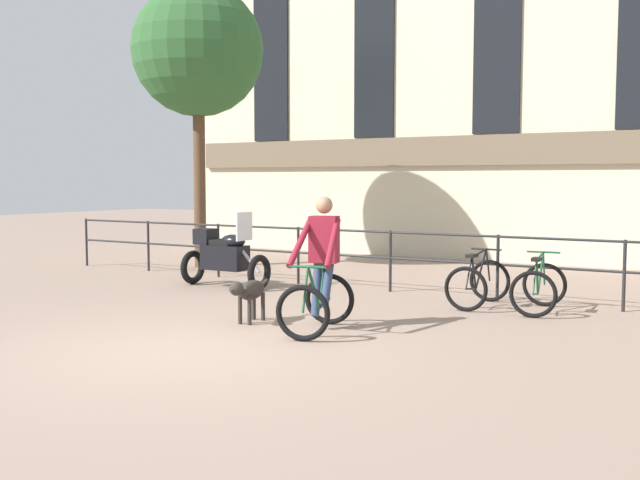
{
  "coord_description": "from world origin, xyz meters",
  "views": [
    {
      "loc": [
        5.57,
        -6.26,
        1.91
      ],
      "look_at": [
        0.02,
        2.86,
        1.05
      ],
      "focal_mm": 42.0,
      "sensor_mm": 36.0,
      "label": 1
    }
  ],
  "objects_px": {
    "dog": "(249,292)",
    "parked_motorcycle": "(224,256)",
    "cyclist_with_bike": "(320,271)",
    "parked_bicycle_near_lamp": "(478,283)",
    "parked_bicycle_mid_left": "(539,287)"
  },
  "relations": [
    {
      "from": "dog",
      "to": "parked_motorcycle",
      "type": "relative_size",
      "value": 0.59
    },
    {
      "from": "cyclist_with_bike",
      "to": "parked_bicycle_near_lamp",
      "type": "height_order",
      "value": "cyclist_with_bike"
    },
    {
      "from": "cyclist_with_bike",
      "to": "parked_bicycle_near_lamp",
      "type": "xyz_separation_m",
      "value": [
        1.1,
        2.78,
        -0.41
      ]
    },
    {
      "from": "parked_bicycle_near_lamp",
      "to": "parked_bicycle_mid_left",
      "type": "relative_size",
      "value": 0.95
    },
    {
      "from": "cyclist_with_bike",
      "to": "parked_bicycle_near_lamp",
      "type": "distance_m",
      "value": 3.02
    },
    {
      "from": "dog",
      "to": "parked_motorcycle",
      "type": "height_order",
      "value": "parked_motorcycle"
    },
    {
      "from": "parked_motorcycle",
      "to": "dog",
      "type": "bearing_deg",
      "value": -136.39
    },
    {
      "from": "cyclist_with_bike",
      "to": "parked_motorcycle",
      "type": "relative_size",
      "value": 1.05
    },
    {
      "from": "parked_bicycle_near_lamp",
      "to": "parked_bicycle_mid_left",
      "type": "xyz_separation_m",
      "value": [
        0.91,
        0.0,
        0.0
      ]
    },
    {
      "from": "parked_bicycle_mid_left",
      "to": "cyclist_with_bike",
      "type": "bearing_deg",
      "value": 47.68
    },
    {
      "from": "parked_bicycle_near_lamp",
      "to": "cyclist_with_bike",
      "type": "bearing_deg",
      "value": 68.57
    },
    {
      "from": "parked_motorcycle",
      "to": "parked_bicycle_near_lamp",
      "type": "bearing_deg",
      "value": -85.7
    },
    {
      "from": "cyclist_with_bike",
      "to": "parked_bicycle_near_lamp",
      "type": "bearing_deg",
      "value": 54.43
    },
    {
      "from": "dog",
      "to": "parked_bicycle_mid_left",
      "type": "bearing_deg",
      "value": 36.69
    },
    {
      "from": "dog",
      "to": "parked_bicycle_mid_left",
      "type": "xyz_separation_m",
      "value": [
        3.08,
        2.87,
        -0.07
      ]
    }
  ]
}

